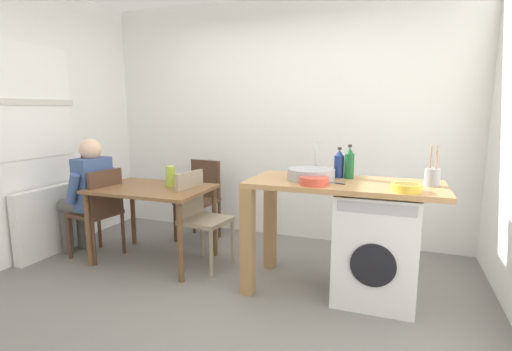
% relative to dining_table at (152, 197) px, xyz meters
% --- Properties ---
extents(ground_plane, '(5.46, 5.46, 0.00)m').
position_rel_dining_table_xyz_m(ground_plane, '(0.91, -0.51, -0.64)').
color(ground_plane, slate).
extents(wall_back, '(4.60, 0.10, 2.70)m').
position_rel_dining_table_xyz_m(wall_back, '(0.91, 1.24, 0.71)').
color(wall_back, white).
rests_on(wall_back, ground_plane).
extents(wall_window_side, '(0.12, 3.80, 2.70)m').
position_rel_dining_table_xyz_m(wall_window_side, '(-1.24, -0.51, 0.71)').
color(wall_window_side, white).
rests_on(wall_window_side, ground_plane).
extents(radiator, '(0.10, 0.80, 0.70)m').
position_rel_dining_table_xyz_m(radiator, '(-1.11, -0.21, -0.29)').
color(radiator, white).
rests_on(radiator, ground_plane).
extents(dining_table, '(1.10, 0.76, 0.74)m').
position_rel_dining_table_xyz_m(dining_table, '(0.00, 0.00, 0.00)').
color(dining_table, brown).
rests_on(dining_table, ground_plane).
extents(chair_person_seat, '(0.45, 0.45, 0.90)m').
position_rel_dining_table_xyz_m(chair_person_seat, '(-0.55, -0.11, -0.14)').
color(chair_person_seat, '#4C3323').
rests_on(chair_person_seat, ground_plane).
extents(chair_opposite, '(0.45, 0.45, 0.90)m').
position_rel_dining_table_xyz_m(chair_opposite, '(0.48, 0.06, -0.14)').
color(chair_opposite, gray).
rests_on(chair_opposite, ground_plane).
extents(chair_spare_by_wall, '(0.44, 0.44, 0.90)m').
position_rel_dining_table_xyz_m(chair_spare_by_wall, '(0.11, 0.77, -0.14)').
color(chair_spare_by_wall, '#4C3323').
rests_on(chair_spare_by_wall, ground_plane).
extents(seated_person, '(0.53, 0.53, 1.20)m').
position_rel_dining_table_xyz_m(seated_person, '(-0.71, -0.09, 0.03)').
color(seated_person, '#595651').
rests_on(seated_person, ground_plane).
extents(kitchen_counter, '(1.50, 0.68, 0.92)m').
position_rel_dining_table_xyz_m(kitchen_counter, '(1.61, -0.04, 0.12)').
color(kitchen_counter, tan).
rests_on(kitchen_counter, ground_plane).
extents(washing_machine, '(0.60, 0.61, 0.86)m').
position_rel_dining_table_xyz_m(washing_machine, '(2.08, -0.05, -0.21)').
color(washing_machine, white).
rests_on(washing_machine, ground_plane).
extents(sink_basin, '(0.38, 0.38, 0.09)m').
position_rel_dining_table_xyz_m(sink_basin, '(1.56, -0.04, 0.32)').
color(sink_basin, '#9EA0A5').
rests_on(sink_basin, kitchen_counter).
extents(tap, '(0.02, 0.02, 0.28)m').
position_rel_dining_table_xyz_m(tap, '(1.56, 0.14, 0.42)').
color(tap, '#B2B2B7').
rests_on(tap, kitchen_counter).
extents(bottle_tall_green, '(0.08, 0.08, 0.25)m').
position_rel_dining_table_xyz_m(bottle_tall_green, '(1.75, 0.14, 0.39)').
color(bottle_tall_green, navy).
rests_on(bottle_tall_green, kitchen_counter).
extents(bottle_squat_brown, '(0.08, 0.08, 0.28)m').
position_rel_dining_table_xyz_m(bottle_squat_brown, '(1.84, 0.12, 0.40)').
color(bottle_squat_brown, '#19592D').
rests_on(bottle_squat_brown, kitchen_counter).
extents(mixing_bowl, '(0.22, 0.22, 0.06)m').
position_rel_dining_table_xyz_m(mixing_bowl, '(1.63, -0.24, 0.31)').
color(mixing_bowl, '#D84C38').
rests_on(mixing_bowl, kitchen_counter).
extents(utensil_crock, '(0.11, 0.11, 0.30)m').
position_rel_dining_table_xyz_m(utensil_crock, '(2.45, 0.01, 0.35)').
color(utensil_crock, gray).
rests_on(utensil_crock, kitchen_counter).
extents(colander, '(0.20, 0.20, 0.06)m').
position_rel_dining_table_xyz_m(colander, '(2.27, -0.26, 0.31)').
color(colander, gold).
rests_on(colander, kitchen_counter).
extents(vase, '(0.09, 0.09, 0.20)m').
position_rel_dining_table_xyz_m(vase, '(0.15, 0.10, 0.20)').
color(vase, '#A8C63D').
rests_on(vase, dining_table).
extents(scissors, '(0.15, 0.06, 0.01)m').
position_rel_dining_table_xyz_m(scissors, '(1.77, -0.14, 0.28)').
color(scissors, '#B2B2B7').
rests_on(scissors, kitchen_counter).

